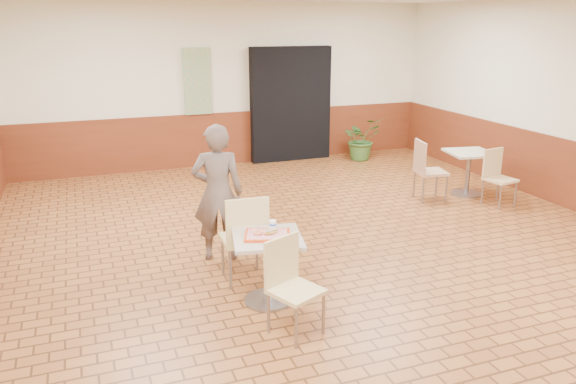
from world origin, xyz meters
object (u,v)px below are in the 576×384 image
object	(u,v)px
second_table	(469,166)
chair_second_left	(426,167)
main_table	(268,258)
chair_main_back	(245,235)
paper_cup	(273,224)
chair_main_front	(290,281)
chair_second_front	(497,174)
potted_plant	(361,139)
customer	(218,193)
ring_donut	(258,233)
serving_tray	(267,235)
long_john_donut	(271,232)

from	to	relation	value
second_table	chair_second_left	size ratio (longest dim) A/B	0.75
main_table	chair_main_back	xyz separation A→B (m)	(-0.08, 0.48, 0.08)
paper_cup	chair_main_front	bearing A→B (deg)	-96.51
paper_cup	chair_second_front	bearing A→B (deg)	21.47
second_table	chair_main_front	bearing A→B (deg)	-145.10
chair_main_back	paper_cup	bearing A→B (deg)	117.82
main_table	potted_plant	xyz separation A→B (m)	(3.63, 4.98, -0.05)
main_table	customer	size ratio (longest dim) A/B	0.43
ring_donut	paper_cup	size ratio (longest dim) A/B	1.06
paper_cup	customer	bearing A→B (deg)	104.32
chair_main_front	potted_plant	xyz separation A→B (m)	(3.62, 5.56, -0.07)
serving_tray	potted_plant	distance (m)	6.17
customer	chair_second_front	distance (m)	4.44
customer	chair_second_left	world-z (taller)	customer
customer	main_table	bearing A→B (deg)	114.13
main_table	chair_main_front	distance (m)	0.58
serving_tray	second_table	world-z (taller)	serving_tray
chair_main_front	potted_plant	bearing A→B (deg)	33.00
potted_plant	chair_second_left	bearing A→B (deg)	-96.53
serving_tray	chair_second_front	size ratio (longest dim) A/B	0.51
main_table	potted_plant	distance (m)	6.16
main_table	chair_second_front	size ratio (longest dim) A/B	0.82
serving_tray	second_table	distance (m)	4.72
chair_main_front	ring_donut	xyz separation A→B (m)	(-0.10, 0.61, 0.25)
serving_tray	chair_second_left	xyz separation A→B (m)	(3.32, 2.26, -0.18)
chair_main_front	chair_second_left	size ratio (longest dim) A/B	0.93
chair_main_back	chair_second_left	bearing A→B (deg)	-149.62
chair_main_back	long_john_donut	distance (m)	0.55
chair_main_front	ring_donut	world-z (taller)	chair_main_front
serving_tray	chair_second_front	world-z (taller)	chair_second_front
chair_main_back	second_table	bearing A→B (deg)	-154.09
serving_tray	second_table	xyz separation A→B (m)	(4.12, 2.28, -0.23)
second_table	potted_plant	bearing A→B (deg)	100.31
serving_tray	chair_second_front	distance (m)	4.55
chair_second_front	potted_plant	size ratio (longest dim) A/B	1.00
chair_main_back	customer	world-z (taller)	customer
ring_donut	chair_main_front	bearing A→B (deg)	-80.76
chair_main_back	chair_second_front	distance (m)	4.46
chair_main_back	chair_second_front	world-z (taller)	chair_main_back
chair_main_front	chair_second_front	world-z (taller)	chair_main_front
paper_cup	second_table	size ratio (longest dim) A/B	0.13
serving_tray	long_john_donut	bearing A→B (deg)	-21.59
chair_main_back	customer	xyz separation A→B (m)	(-0.11, 0.73, 0.25)
chair_main_front	main_table	bearing A→B (deg)	67.48
chair_main_back	serving_tray	size ratio (longest dim) A/B	2.27
ring_donut	paper_cup	bearing A→B (deg)	24.86
long_john_donut	chair_second_front	bearing A→B (deg)	22.62
chair_second_left	chair_main_back	bearing A→B (deg)	129.36
main_table	chair_second_front	bearing A→B (deg)	22.30
chair_second_front	long_john_donut	bearing A→B (deg)	-166.68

